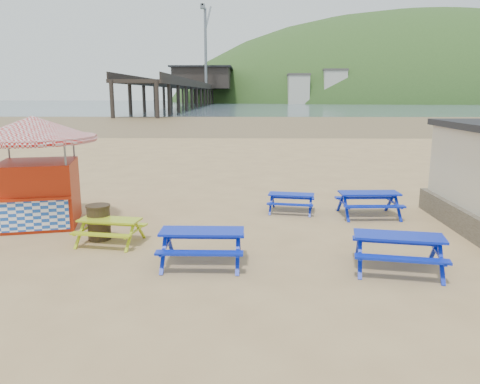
{
  "coord_description": "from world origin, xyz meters",
  "views": [
    {
      "loc": [
        0.7,
        -12.65,
        3.98
      ],
      "look_at": [
        0.45,
        1.5,
        1.0
      ],
      "focal_mm": 35.0,
      "sensor_mm": 36.0,
      "label": 1
    }
  ],
  "objects_px": {
    "picnic_table_yellow": "(110,231)",
    "litter_bin": "(99,222)",
    "picnic_table_blue_b": "(369,204)",
    "ice_cream_kiosk": "(36,157)"
  },
  "relations": [
    {
      "from": "picnic_table_yellow",
      "to": "litter_bin",
      "type": "relative_size",
      "value": 1.87
    },
    {
      "from": "picnic_table_blue_b",
      "to": "litter_bin",
      "type": "height_order",
      "value": "litter_bin"
    },
    {
      "from": "picnic_table_blue_b",
      "to": "picnic_table_yellow",
      "type": "relative_size",
      "value": 1.09
    },
    {
      "from": "picnic_table_yellow",
      "to": "litter_bin",
      "type": "height_order",
      "value": "litter_bin"
    },
    {
      "from": "picnic_table_yellow",
      "to": "ice_cream_kiosk",
      "type": "distance_m",
      "value": 3.73
    },
    {
      "from": "picnic_table_yellow",
      "to": "litter_bin",
      "type": "bearing_deg",
      "value": 148.33
    },
    {
      "from": "picnic_table_blue_b",
      "to": "ice_cream_kiosk",
      "type": "bearing_deg",
      "value": -176.0
    },
    {
      "from": "picnic_table_blue_b",
      "to": "ice_cream_kiosk",
      "type": "relative_size",
      "value": 0.44
    },
    {
      "from": "picnic_table_yellow",
      "to": "litter_bin",
      "type": "distance_m",
      "value": 0.58
    },
    {
      "from": "picnic_table_blue_b",
      "to": "ice_cream_kiosk",
      "type": "xyz_separation_m",
      "value": [
        -10.41,
        -1.15,
        1.7
      ]
    }
  ]
}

